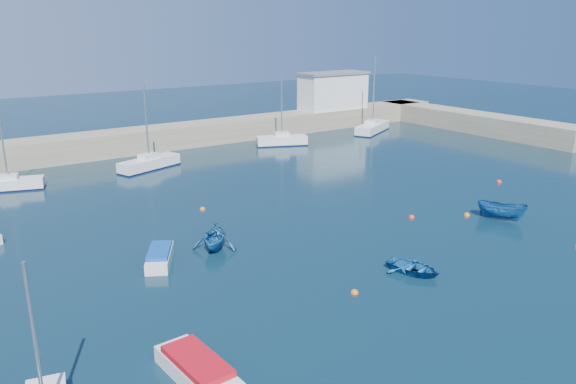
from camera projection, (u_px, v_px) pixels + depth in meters
ground at (441, 302)px, 30.08m from camera, size 220.00×220.00×0.00m
back_wall at (134, 141)px, 65.89m from camera, size 96.00×4.50×2.60m
right_arm at (473, 122)px, 79.01m from camera, size 4.50×32.00×2.60m
harbor_office at (333, 92)px, 81.27m from camera, size 10.00×4.00×5.00m
sailboat_5 at (9, 184)px, 50.53m from camera, size 6.10×3.36×7.80m
sailboat_6 at (149, 163)px, 57.94m from camera, size 7.08×4.06×9.01m
sailboat_7 at (282, 140)px, 69.49m from camera, size 6.42×4.02×8.35m
sailboat_8 at (372, 127)px, 78.07m from camera, size 8.15×5.70×10.46m
motorboat_0 at (198, 370)px, 23.35m from camera, size 1.95×4.82×1.06m
motorboat_1 at (160, 256)px, 34.97m from camera, size 3.07×4.04×0.95m
dinghy_center at (413, 268)px, 33.55m from camera, size 3.21×3.85×0.68m
dinghy_left at (215, 236)px, 37.03m from camera, size 4.46×4.52×1.80m
dinghy_right at (502, 211)px, 42.82m from camera, size 2.83×3.90×1.42m
buoy_0 at (354, 293)px, 31.13m from camera, size 0.46×0.46×0.46m
buoy_1 at (412, 218)px, 43.37m from camera, size 0.48×0.48×0.48m
buoy_2 at (467, 216)px, 43.87m from camera, size 0.49×0.49×0.49m
buoy_3 at (203, 210)px, 45.29m from camera, size 0.46×0.46×0.46m
buoy_4 at (499, 182)px, 53.24m from camera, size 0.49×0.49×0.49m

